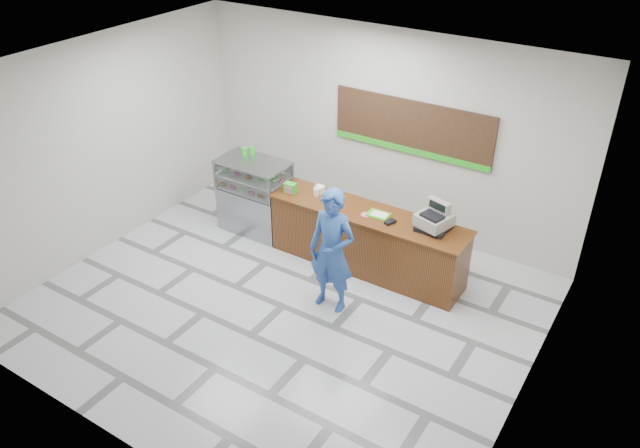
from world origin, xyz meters
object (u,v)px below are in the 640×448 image
Objects in this scene: cash_register at (434,219)px; serving_tray at (378,214)px; sales_counter at (367,240)px; customer at (332,251)px; display_case at (255,196)px.

serving_tray is at bearing -158.37° from cash_register.
customer reaches higher than sales_counter.
serving_tray is at bearing 5.28° from sales_counter.
cash_register is 1.59× the size of serving_tray.
display_case is at bearing -162.27° from cash_register.
cash_register reaches higher than serving_tray.
sales_counter is 2.45× the size of display_case.
sales_counter is 0.55m from serving_tray.
sales_counter is at bearing 0.01° from display_case.
sales_counter is 2.23m from display_case.
serving_tray reaches higher than sales_counter.
cash_register is 0.29× the size of customer.
sales_counter is 1.21m from customer.
display_case is at bearing -179.99° from sales_counter.
serving_tray is at bearing 80.90° from customer.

